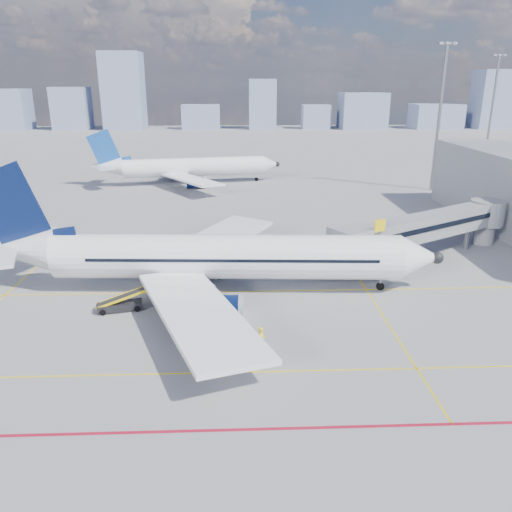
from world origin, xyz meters
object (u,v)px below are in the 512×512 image
at_px(second_aircraft, 187,167).
at_px(cargo_dolly, 220,334).
at_px(ramp_worker, 261,339).
at_px(main_aircraft, 208,257).
at_px(belt_loader, 121,304).
at_px(baggage_tug, 234,341).

relative_size(second_aircraft, cargo_dolly, 8.94).
distance_m(second_aircraft, cargo_dolly, 65.76).
xyz_separation_m(cargo_dolly, ramp_worker, (3.02, -0.54, -0.18)).
relative_size(main_aircraft, belt_loader, 7.89).
distance_m(main_aircraft, belt_loader, 8.96).
xyz_separation_m(second_aircraft, baggage_tug, (9.33, -65.43, -2.53)).
distance_m(main_aircraft, second_aircraft, 54.20).
relative_size(main_aircraft, second_aircraft, 1.18).
height_order(second_aircraft, baggage_tug, second_aircraft).
xyz_separation_m(main_aircraft, second_aircraft, (-6.87, 53.76, 0.01)).
bearing_deg(belt_loader, ramp_worker, -45.20).
bearing_deg(baggage_tug, ramp_worker, -22.10).
bearing_deg(main_aircraft, second_aircraft, 100.38).
height_order(main_aircraft, baggage_tug, main_aircraft).
bearing_deg(cargo_dolly, baggage_tug, -23.15).
xyz_separation_m(main_aircraft, baggage_tug, (2.46, -11.67, -2.52)).
height_order(second_aircraft, belt_loader, second_aircraft).
distance_m(main_aircraft, ramp_worker, 12.97).
xyz_separation_m(main_aircraft, ramp_worker, (4.47, -11.97, -2.24)).
bearing_deg(main_aircraft, baggage_tug, -74.98).
relative_size(cargo_dolly, ramp_worker, 2.10).
xyz_separation_m(second_aircraft, belt_loader, (-0.45, -58.21, -2.65)).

